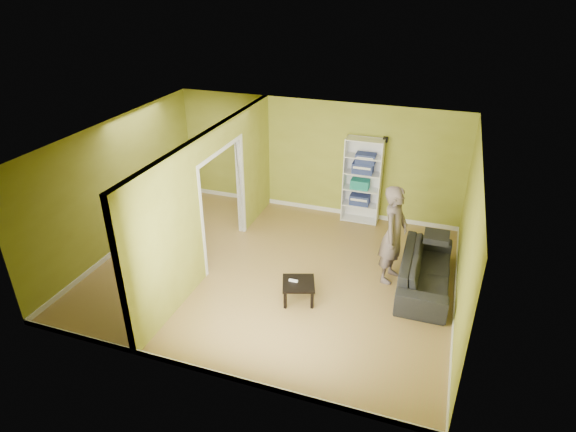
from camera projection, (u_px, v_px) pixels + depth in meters
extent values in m
plane|color=olive|center=(275.00, 271.00, 9.08)|extent=(6.50, 6.50, 0.00)
plane|color=white|center=(273.00, 138.00, 7.88)|extent=(6.50, 6.50, 0.00)
plane|color=olive|center=(316.00, 158.00, 10.79)|extent=(6.50, 0.00, 6.50)
plane|color=olive|center=(199.00, 300.00, 6.17)|extent=(6.50, 0.00, 6.50)
plane|color=olive|center=(118.00, 185.00, 9.42)|extent=(0.00, 5.50, 5.50)
plane|color=olive|center=(467.00, 239.00, 7.54)|extent=(0.00, 5.50, 5.50)
cube|color=black|center=(386.00, 140.00, 10.03)|extent=(0.10, 0.10, 0.10)
imported|color=#2A292F|center=(426.00, 266.00, 8.48)|extent=(2.18, 0.96, 0.83)
imported|color=slate|center=(395.00, 227.00, 8.38)|extent=(0.89, 0.75, 2.15)
cube|color=white|center=(345.00, 179.00, 10.58)|extent=(0.02, 0.35, 1.92)
cube|color=white|center=(380.00, 183.00, 10.35)|extent=(0.02, 0.35, 1.92)
cube|color=white|center=(364.00, 178.00, 10.61)|extent=(0.81, 0.02, 1.92)
cube|color=white|center=(359.00, 219.00, 10.90)|extent=(0.77, 0.35, 0.02)
cube|color=white|center=(360.00, 204.00, 10.72)|extent=(0.77, 0.35, 0.02)
cube|color=white|center=(362.00, 189.00, 10.55)|extent=(0.77, 0.35, 0.02)
cube|color=white|center=(363.00, 173.00, 10.38)|extent=(0.77, 0.35, 0.02)
cube|color=white|center=(364.00, 157.00, 10.21)|extent=(0.77, 0.35, 0.02)
cube|color=white|center=(365.00, 140.00, 10.03)|extent=(0.77, 0.35, 0.02)
cube|color=navy|center=(360.00, 199.00, 10.68)|extent=(0.43, 0.28, 0.22)
cube|color=#15563F|center=(360.00, 184.00, 10.51)|extent=(0.40, 0.26, 0.20)
cube|color=navy|center=(363.00, 168.00, 10.33)|extent=(0.44, 0.29, 0.23)
cube|color=navy|center=(366.00, 159.00, 10.22)|extent=(0.41, 0.27, 0.21)
cube|color=black|center=(299.00, 283.00, 8.13)|extent=(0.54, 0.54, 0.04)
cube|color=black|center=(282.00, 297.00, 8.09)|extent=(0.04, 0.04, 0.32)
cube|color=black|center=(307.00, 302.00, 7.96)|extent=(0.04, 0.04, 0.32)
cube|color=black|center=(290.00, 282.00, 8.47)|extent=(0.04, 0.04, 0.32)
cube|color=black|center=(315.00, 287.00, 8.34)|extent=(0.04, 0.04, 0.32)
cube|color=white|center=(293.00, 281.00, 8.14)|extent=(0.15, 0.04, 0.03)
cube|color=beige|center=(161.00, 210.00, 9.89)|extent=(1.08, 0.72, 0.04)
cylinder|color=beige|center=(134.00, 228.00, 9.93)|extent=(0.05, 0.05, 0.64)
cylinder|color=beige|center=(176.00, 235.00, 9.64)|extent=(0.05, 0.05, 0.64)
cylinder|color=beige|center=(151.00, 214.00, 10.46)|extent=(0.05, 0.05, 0.64)
cylinder|color=beige|center=(191.00, 221.00, 10.17)|extent=(0.05, 0.05, 0.64)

